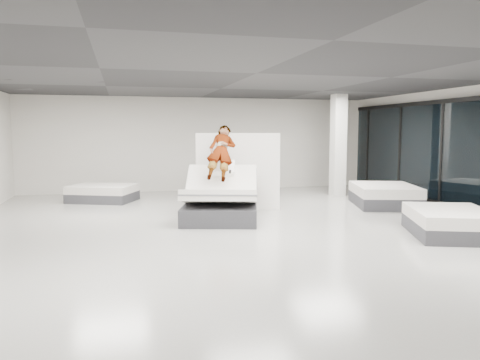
{
  "coord_description": "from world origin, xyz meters",
  "views": [
    {
      "loc": [
        -2.64,
        -9.1,
        2.06
      ],
      "look_at": [
        -0.18,
        0.65,
        1.0
      ],
      "focal_mm": 35.0,
      "sensor_mm": 36.0,
      "label": 1
    }
  ],
  "objects_px": {
    "flat_bed_right_near": "(450,223)",
    "column": "(338,145)",
    "remote": "(230,172)",
    "hero_bed": "(221,202)",
    "flat_bed_left_far": "(103,193)",
    "divider_panel": "(238,171)",
    "person": "(221,162)",
    "flat_bed_right_far": "(384,195)"
  },
  "relations": [
    {
      "from": "person",
      "to": "divider_panel",
      "type": "height_order",
      "value": "person"
    },
    {
      "from": "flat_bed_left_far",
      "to": "person",
      "type": "bearing_deg",
      "value": -49.36
    },
    {
      "from": "hero_bed",
      "to": "column",
      "type": "bearing_deg",
      "value": 34.73
    },
    {
      "from": "flat_bed_right_far",
      "to": "flat_bed_right_near",
      "type": "height_order",
      "value": "flat_bed_right_far"
    },
    {
      "from": "hero_bed",
      "to": "remote",
      "type": "height_order",
      "value": "hero_bed"
    },
    {
      "from": "remote",
      "to": "flat_bed_right_near",
      "type": "relative_size",
      "value": 0.06
    },
    {
      "from": "divider_panel",
      "to": "flat_bed_right_far",
      "type": "relative_size",
      "value": 0.89
    },
    {
      "from": "remote",
      "to": "column",
      "type": "xyz_separation_m",
      "value": [
        4.24,
        3.17,
        0.47
      ]
    },
    {
      "from": "flat_bed_left_far",
      "to": "flat_bed_right_far",
      "type": "bearing_deg",
      "value": -19.87
    },
    {
      "from": "column",
      "to": "person",
      "type": "bearing_deg",
      "value": -147.53
    },
    {
      "from": "flat_bed_right_near",
      "to": "column",
      "type": "distance_m",
      "value": 6.0
    },
    {
      "from": "remote",
      "to": "hero_bed",
      "type": "bearing_deg",
      "value": 172.29
    },
    {
      "from": "divider_panel",
      "to": "flat_bed_left_far",
      "type": "height_order",
      "value": "divider_panel"
    },
    {
      "from": "hero_bed",
      "to": "divider_panel",
      "type": "distance_m",
      "value": 1.62
    },
    {
      "from": "divider_panel",
      "to": "column",
      "type": "xyz_separation_m",
      "value": [
        3.71,
        1.76,
        0.6
      ]
    },
    {
      "from": "divider_panel",
      "to": "flat_bed_right_near",
      "type": "xyz_separation_m",
      "value": [
        3.3,
        -4.07,
        -0.74
      ]
    },
    {
      "from": "flat_bed_right_far",
      "to": "flat_bed_left_far",
      "type": "distance_m",
      "value": 8.05
    },
    {
      "from": "person",
      "to": "divider_panel",
      "type": "xyz_separation_m",
      "value": [
        0.65,
        1.02,
        -0.33
      ]
    },
    {
      "from": "flat_bed_right_far",
      "to": "flat_bed_left_far",
      "type": "bearing_deg",
      "value": 160.13
    },
    {
      "from": "flat_bed_left_far",
      "to": "flat_bed_right_near",
      "type": "bearing_deg",
      "value": -43.18
    },
    {
      "from": "remote",
      "to": "divider_panel",
      "type": "relative_size",
      "value": 0.06
    },
    {
      "from": "remote",
      "to": "flat_bed_left_far",
      "type": "distance_m",
      "value": 4.85
    },
    {
      "from": "person",
      "to": "flat_bed_right_far",
      "type": "bearing_deg",
      "value": 22.95
    },
    {
      "from": "flat_bed_left_far",
      "to": "column",
      "type": "bearing_deg",
      "value": -4.39
    },
    {
      "from": "flat_bed_right_near",
      "to": "flat_bed_left_far",
      "type": "xyz_separation_m",
      "value": [
        -6.8,
        6.39,
        -0.02
      ]
    },
    {
      "from": "remote",
      "to": "column",
      "type": "distance_m",
      "value": 5.32
    },
    {
      "from": "hero_bed",
      "to": "person",
      "type": "height_order",
      "value": "person"
    },
    {
      "from": "hero_bed",
      "to": "divider_panel",
      "type": "bearing_deg",
      "value": 60.96
    },
    {
      "from": "divider_panel",
      "to": "flat_bed_right_far",
      "type": "bearing_deg",
      "value": 12.71
    },
    {
      "from": "person",
      "to": "flat_bed_right_near",
      "type": "height_order",
      "value": "person"
    },
    {
      "from": "flat_bed_right_far",
      "to": "divider_panel",
      "type": "bearing_deg",
      "value": 174.04
    },
    {
      "from": "divider_panel",
      "to": "flat_bed_right_far",
      "type": "distance_m",
      "value": 4.15
    },
    {
      "from": "column",
      "to": "divider_panel",
      "type": "bearing_deg",
      "value": -154.65
    },
    {
      "from": "hero_bed",
      "to": "flat_bed_left_far",
      "type": "bearing_deg",
      "value": 127.29
    },
    {
      "from": "person",
      "to": "flat_bed_right_far",
      "type": "height_order",
      "value": "person"
    },
    {
      "from": "flat_bed_right_far",
      "to": "column",
      "type": "relative_size",
      "value": 0.77
    },
    {
      "from": "remote",
      "to": "person",
      "type": "bearing_deg",
      "value": 122.15
    },
    {
      "from": "hero_bed",
      "to": "divider_panel",
      "type": "height_order",
      "value": "divider_panel"
    },
    {
      "from": "hero_bed",
      "to": "person",
      "type": "distance_m",
      "value": 0.97
    },
    {
      "from": "person",
      "to": "column",
      "type": "distance_m",
      "value": 5.17
    },
    {
      "from": "divider_panel",
      "to": "flat_bed_right_near",
      "type": "relative_size",
      "value": 0.96
    },
    {
      "from": "remote",
      "to": "column",
      "type": "bearing_deg",
      "value": 52.58
    }
  ]
}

